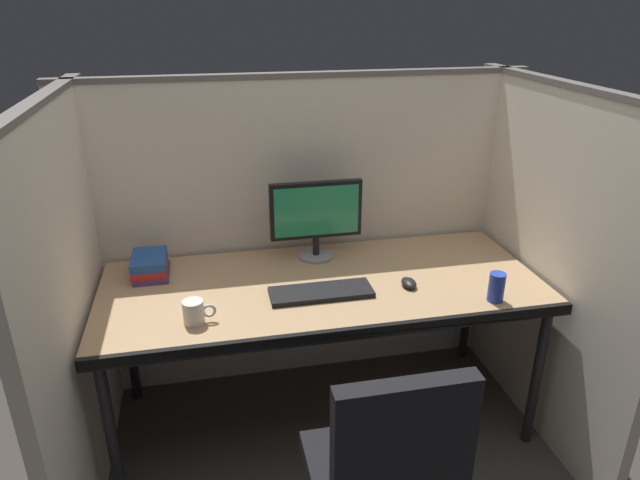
{
  "coord_description": "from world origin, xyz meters",
  "views": [
    {
      "loc": [
        -0.46,
        -1.84,
        1.89
      ],
      "look_at": [
        0.0,
        0.35,
        0.92
      ],
      "focal_mm": 31.77,
      "sensor_mm": 36.0,
      "label": 1
    }
  ],
  "objects_px": {
    "soda_can": "(496,287)",
    "book_stack": "(150,265)",
    "monitor_center": "(316,215)",
    "desk": "(323,294)",
    "computer_mouse": "(409,283)",
    "keyboard_main": "(321,292)",
    "coffee_mug": "(194,312)"
  },
  "relations": [
    {
      "from": "computer_mouse",
      "to": "soda_can",
      "type": "xyz_separation_m",
      "value": [
        0.3,
        -0.18,
        0.04
      ]
    },
    {
      "from": "computer_mouse",
      "to": "book_stack",
      "type": "xyz_separation_m",
      "value": [
        -1.09,
        0.34,
        0.03
      ]
    },
    {
      "from": "monitor_center",
      "to": "coffee_mug",
      "type": "height_order",
      "value": "monitor_center"
    },
    {
      "from": "computer_mouse",
      "to": "soda_can",
      "type": "distance_m",
      "value": 0.36
    },
    {
      "from": "desk",
      "to": "soda_can",
      "type": "relative_size",
      "value": 15.57
    },
    {
      "from": "monitor_center",
      "to": "computer_mouse",
      "type": "relative_size",
      "value": 4.48
    },
    {
      "from": "keyboard_main",
      "to": "coffee_mug",
      "type": "xyz_separation_m",
      "value": [
        -0.52,
        -0.12,
        0.04
      ]
    },
    {
      "from": "computer_mouse",
      "to": "soda_can",
      "type": "bearing_deg",
      "value": -31.18
    },
    {
      "from": "coffee_mug",
      "to": "book_stack",
      "type": "relative_size",
      "value": 0.57
    },
    {
      "from": "keyboard_main",
      "to": "computer_mouse",
      "type": "bearing_deg",
      "value": -0.95
    },
    {
      "from": "desk",
      "to": "book_stack",
      "type": "relative_size",
      "value": 8.58
    },
    {
      "from": "monitor_center",
      "to": "coffee_mug",
      "type": "xyz_separation_m",
      "value": [
        -0.57,
        -0.49,
        -0.17
      ]
    },
    {
      "from": "computer_mouse",
      "to": "coffee_mug",
      "type": "relative_size",
      "value": 0.76
    },
    {
      "from": "desk",
      "to": "book_stack",
      "type": "height_order",
      "value": "book_stack"
    },
    {
      "from": "soda_can",
      "to": "coffee_mug",
      "type": "bearing_deg",
      "value": 176.68
    },
    {
      "from": "desk",
      "to": "book_stack",
      "type": "bearing_deg",
      "value": 161.64
    },
    {
      "from": "soda_can",
      "to": "book_stack",
      "type": "bearing_deg",
      "value": 159.25
    },
    {
      "from": "keyboard_main",
      "to": "soda_can",
      "type": "distance_m",
      "value": 0.71
    },
    {
      "from": "desk",
      "to": "monitor_center",
      "type": "relative_size",
      "value": 4.42
    },
    {
      "from": "desk",
      "to": "soda_can",
      "type": "bearing_deg",
      "value": -23.32
    },
    {
      "from": "monitor_center",
      "to": "book_stack",
      "type": "distance_m",
      "value": 0.78
    },
    {
      "from": "computer_mouse",
      "to": "book_stack",
      "type": "relative_size",
      "value": 0.43
    },
    {
      "from": "desk",
      "to": "computer_mouse",
      "type": "bearing_deg",
      "value": -15.77
    },
    {
      "from": "keyboard_main",
      "to": "coffee_mug",
      "type": "bearing_deg",
      "value": -166.86
    },
    {
      "from": "monitor_center",
      "to": "desk",
      "type": "bearing_deg",
      "value": -95.36
    },
    {
      "from": "desk",
      "to": "computer_mouse",
      "type": "xyz_separation_m",
      "value": [
        0.36,
        -0.1,
        0.07
      ]
    },
    {
      "from": "keyboard_main",
      "to": "computer_mouse",
      "type": "relative_size",
      "value": 4.48
    },
    {
      "from": "coffee_mug",
      "to": "keyboard_main",
      "type": "bearing_deg",
      "value": 13.14
    },
    {
      "from": "monitor_center",
      "to": "book_stack",
      "type": "relative_size",
      "value": 1.94
    },
    {
      "from": "keyboard_main",
      "to": "book_stack",
      "type": "bearing_deg",
      "value": 154.45
    },
    {
      "from": "desk",
      "to": "computer_mouse",
      "type": "relative_size",
      "value": 19.79
    },
    {
      "from": "soda_can",
      "to": "book_stack",
      "type": "height_order",
      "value": "soda_can"
    }
  ]
}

